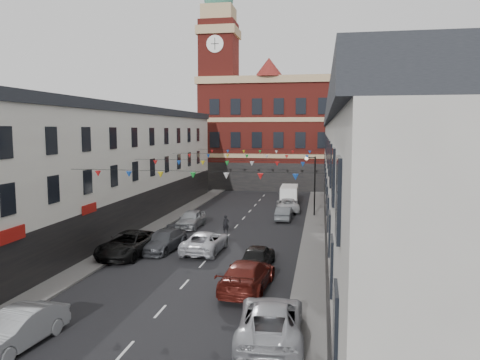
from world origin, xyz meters
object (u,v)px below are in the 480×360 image
Objects in this scene: white_van at (289,195)px; car_left_d at (164,241)px; pedestrian at (226,224)px; car_right_e at (284,213)px; car_right_d at (258,256)px; car_right_f at (288,205)px; car_left_b at (18,329)px; moving_car at (205,242)px; car_right_c at (247,275)px; street_lamp at (312,178)px; car_left_e at (191,219)px; car_left_c at (129,244)px; car_right_b at (271,320)px.

car_left_d is at bearing -109.69° from white_van.
pedestrian is (3.24, 6.33, 0.03)m from car_left_d.
car_right_d is at bearing 89.54° from car_right_e.
car_right_f is 12.18m from pedestrian.
pedestrian is (-4.16, -15.98, -0.32)m from white_van.
car_left_b is at bearing 74.48° from car_right_e.
car_right_e is at bearing -107.28° from moving_car.
car_right_c is 1.40× the size of car_right_e.
moving_car is 3.54× the size of pedestrian.
car_right_e is (8.28, 28.12, -0.09)m from car_left_b.
street_lamp is 1.33× the size of car_left_e.
car_right_f is 4.61m from white_van.
street_lamp is 11.63m from pedestrian.
car_left_e is (0.45, 23.38, 0.02)m from car_left_b.
car_right_c is at bearing -36.91° from car_left_d.
car_left_c is 21.63m from car_right_f.
pedestrian is (-3.96, 13.49, -0.06)m from car_right_c.
moving_car is at bearing -65.27° from car_left_e.
car_right_f is 3.38× the size of pedestrian.
moving_car is at bearing 71.12° from car_right_e.
moving_car is at bearing -32.59° from car_right_d.
car_left_d is 10.16m from car_right_c.
moving_car is at bearing -102.51° from white_van.
car_right_c is (7.92, 8.16, 0.07)m from car_left_b.
car_right_d is (-2.95, -17.98, -3.17)m from street_lamp.
car_left_c is 1.20× the size of white_van.
car_right_b is 14.33m from moving_car.
car_right_b is at bearing 94.31° from car_right_e.
street_lamp is 3.99× the size of pedestrian.
car_left_d is at bearing 60.29° from car_right_e.
moving_car is (3.74, 15.48, -0.01)m from car_left_b.
car_right_d is (7.20, -2.84, 0.01)m from car_left_d.
car_right_d is 15.64m from car_right_e.
car_right_b is 1.02× the size of car_right_c.
street_lamp reaches higher than car_right_e.
car_right_c is 1.31× the size of car_right_d.
car_left_b is 0.91× the size of car_left_d.
car_right_e is at bearing -88.27° from car_right_d.
car_left_b is 0.89× the size of car_right_f.
car_left_e is 0.79× the size of car_right_b.
car_left_e is 12.43m from car_right_f.
car_left_c is 9.93m from car_left_e.
car_right_e is (-2.58, -2.35, -3.24)m from street_lamp.
car_left_d reaches higher than car_right_f.
moving_car reaches higher than car_right_d.
car_right_c is at bearing -61.74° from car_left_e.
car_left_b is at bearing -103.51° from white_van.
street_lamp is 4.76m from car_right_e.
car_left_b is 34.06m from car_right_f.
car_right_d is (9.10, -1.10, -0.08)m from car_left_c.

